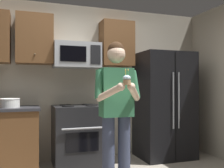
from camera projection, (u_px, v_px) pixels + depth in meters
wall_back at (82, 82)px, 4.40m from camera, size 4.40×0.10×2.60m
oven_range at (78, 135)px, 3.97m from camera, size 0.76×0.70×0.93m
microwave at (77, 55)px, 4.09m from camera, size 0.74×0.41×0.40m
refrigerator at (164, 105)px, 4.41m from camera, size 0.90×0.75×1.80m
cabinet_row_upper at (40, 40)px, 3.96m from camera, size 2.78×0.36×0.76m
bowl_large_white at (10, 103)px, 3.63m from camera, size 0.28×0.28×0.13m
person at (117, 105)px, 3.05m from camera, size 0.60×0.48×1.76m
cupcake at (127, 80)px, 2.74m from camera, size 0.09×0.09×0.17m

